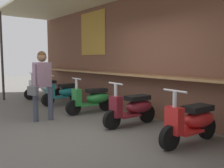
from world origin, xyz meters
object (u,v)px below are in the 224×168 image
Objects in this scene: scooter_green at (93,99)px; scooter_maroon at (133,108)px; scooter_silver at (45,88)px; scooter_teal at (64,92)px; shopper_with_handbag at (42,79)px; scooter_red at (193,121)px.

scooter_green and scooter_maroon have the same top height.
scooter_silver is 1.50m from scooter_teal.
shopper_with_handbag is at bearing 3.85° from scooter_green.
scooter_red is at bearing 3.39° from shopper_with_handbag.
scooter_red is (1.48, -0.00, 0.00)m from scooter_maroon.
scooter_teal is 2.24m from shopper_with_handbag.
scooter_green is at bearing -86.66° from scooter_maroon.
scooter_green is 0.86× the size of shopper_with_handbag.
scooter_teal is 1.00× the size of scooter_red.
scooter_silver is 6.21m from scooter_red.
scooter_teal and scooter_red have the same top height.
scooter_silver is 1.00× the size of scooter_teal.
scooter_green is 1.00× the size of scooter_maroon.
scooter_silver is at bearing -92.16° from scooter_teal.
scooter_green is 1.54m from shopper_with_handbag.
scooter_maroon is at bearing 90.82° from scooter_silver.
scooter_teal is 4.71m from scooter_red.
scooter_red is at bearing 93.34° from scooter_maroon.
scooter_red is 0.86× the size of shopper_with_handbag.
scooter_green is at bearing -86.12° from scooter_red.
scooter_maroon is 1.48m from scooter_red.
scooter_maroon is at bearing -86.12° from scooter_red.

